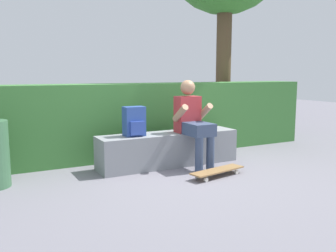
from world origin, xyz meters
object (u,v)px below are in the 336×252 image
object	(u,v)px
person_skater	(193,120)
skateboard_near_person	(218,171)
bench_main	(169,149)
backpack_on_bench	(134,122)

from	to	relation	value
person_skater	skateboard_near_person	size ratio (longest dim) A/B	1.48
skateboard_near_person	person_skater	bearing A→B (deg)	90.58
bench_main	backpack_on_bench	world-z (taller)	backpack_on_bench
backpack_on_bench	skateboard_near_person	bearing A→B (deg)	-45.13
bench_main	person_skater	xyz separation A→B (m)	(0.27, -0.22, 0.43)
skateboard_near_person	backpack_on_bench	bearing A→B (deg)	134.87
person_skater	backpack_on_bench	xyz separation A→B (m)	(-0.80, 0.21, -0.00)
bench_main	skateboard_near_person	size ratio (longest dim) A/B	2.52
bench_main	skateboard_near_person	distance (m)	0.88
bench_main	skateboard_near_person	xyz separation A→B (m)	(0.27, -0.82, -0.16)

